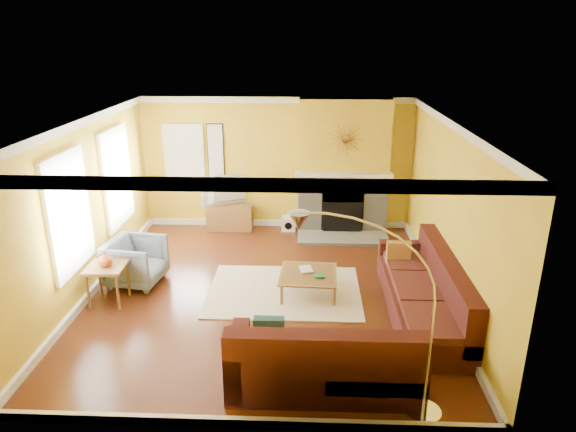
{
  "coord_description": "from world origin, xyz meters",
  "views": [
    {
      "loc": [
        0.64,
        -7.25,
        3.89
      ],
      "look_at": [
        0.33,
        0.4,
        1.15
      ],
      "focal_mm": 32.0,
      "sensor_mm": 36.0,
      "label": 1
    }
  ],
  "objects_px": {
    "coffee_table": "(308,283)",
    "arc_lamp": "(370,321)",
    "sectional_sofa": "(351,297)",
    "armchair": "(136,262)",
    "side_table": "(108,284)",
    "media_console": "(230,217)"
  },
  "relations": [
    {
      "from": "armchair",
      "to": "side_table",
      "type": "distance_m",
      "value": 0.69
    },
    {
      "from": "sectional_sofa",
      "to": "coffee_table",
      "type": "height_order",
      "value": "sectional_sofa"
    },
    {
      "from": "sectional_sofa",
      "to": "side_table",
      "type": "xyz_separation_m",
      "value": [
        -3.61,
        0.53,
        -0.14
      ]
    },
    {
      "from": "coffee_table",
      "to": "armchair",
      "type": "relative_size",
      "value": 1.05
    },
    {
      "from": "coffee_table",
      "to": "media_console",
      "type": "bearing_deg",
      "value": 120.78
    },
    {
      "from": "coffee_table",
      "to": "side_table",
      "type": "height_order",
      "value": "side_table"
    },
    {
      "from": "sectional_sofa",
      "to": "armchair",
      "type": "bearing_deg",
      "value": 160.79
    },
    {
      "from": "sectional_sofa",
      "to": "side_table",
      "type": "relative_size",
      "value": 5.73
    },
    {
      "from": "media_console",
      "to": "side_table",
      "type": "height_order",
      "value": "side_table"
    },
    {
      "from": "sectional_sofa",
      "to": "media_console",
      "type": "relative_size",
      "value": 3.76
    },
    {
      "from": "coffee_table",
      "to": "side_table",
      "type": "distance_m",
      "value": 3.05
    },
    {
      "from": "sectional_sofa",
      "to": "media_console",
      "type": "bearing_deg",
      "value": 121.08
    },
    {
      "from": "side_table",
      "to": "arc_lamp",
      "type": "height_order",
      "value": "arc_lamp"
    },
    {
      "from": "arc_lamp",
      "to": "media_console",
      "type": "bearing_deg",
      "value": 112.55
    },
    {
      "from": "coffee_table",
      "to": "arc_lamp",
      "type": "distance_m",
      "value": 2.94
    },
    {
      "from": "media_console",
      "to": "armchair",
      "type": "bearing_deg",
      "value": -114.71
    },
    {
      "from": "media_console",
      "to": "arc_lamp",
      "type": "xyz_separation_m",
      "value": [
        2.27,
        -5.46,
        0.89
      ]
    },
    {
      "from": "arc_lamp",
      "to": "coffee_table",
      "type": "bearing_deg",
      "value": 103.03
    },
    {
      "from": "side_table",
      "to": "arc_lamp",
      "type": "xyz_separation_m",
      "value": [
        3.65,
        -2.29,
        0.84
      ]
    },
    {
      "from": "side_table",
      "to": "arc_lamp",
      "type": "relative_size",
      "value": 0.27
    },
    {
      "from": "sectional_sofa",
      "to": "media_console",
      "type": "xyz_separation_m",
      "value": [
        -2.23,
        3.7,
        -0.19
      ]
    },
    {
      "from": "armchair",
      "to": "sectional_sofa",
      "type": "bearing_deg",
      "value": -100.88
    }
  ]
}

